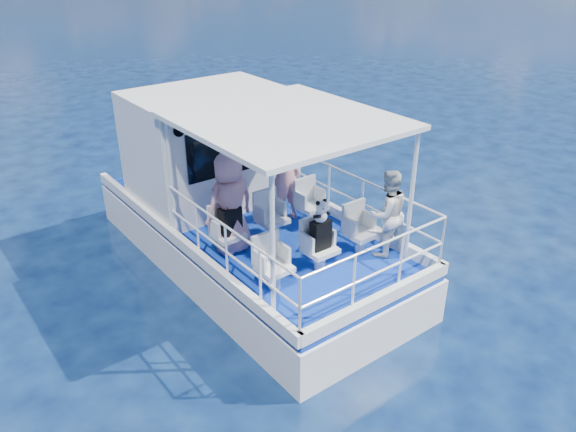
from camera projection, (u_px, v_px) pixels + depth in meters
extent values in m
plane|color=black|center=(279.00, 285.00, 10.22)|extent=(2000.00, 2000.00, 0.00)
cube|color=white|center=(249.00, 262.00, 10.93)|extent=(3.00, 7.00, 1.60)
cube|color=navy|center=(248.00, 223.00, 10.55)|extent=(2.90, 6.90, 0.10)
cube|color=white|center=(209.00, 147.00, 10.95)|extent=(2.85, 2.00, 2.20)
cube|color=white|center=(286.00, 120.00, 8.66)|extent=(3.00, 3.20, 0.08)
cylinder|color=white|center=(273.00, 249.00, 7.38)|extent=(0.07, 0.07, 2.20)
cylinder|color=white|center=(411.00, 197.00, 8.84)|extent=(0.07, 0.07, 2.20)
cylinder|color=white|center=(172.00, 181.00, 9.44)|extent=(0.07, 0.07, 2.20)
cylinder|color=white|center=(298.00, 148.00, 10.90)|extent=(0.07, 0.07, 2.20)
cube|color=silver|center=(229.00, 243.00, 9.38)|extent=(0.48, 0.46, 0.38)
cube|color=silver|center=(272.00, 228.00, 9.87)|extent=(0.48, 0.46, 0.38)
cube|color=silver|center=(312.00, 214.00, 10.35)|extent=(0.48, 0.46, 0.38)
cube|color=silver|center=(274.00, 277.00, 8.46)|extent=(0.48, 0.46, 0.38)
cube|color=silver|center=(320.00, 258.00, 8.94)|extent=(0.48, 0.46, 0.38)
cube|color=silver|center=(361.00, 241.00, 9.43)|extent=(0.48, 0.46, 0.38)
imported|color=#CB838B|center=(230.00, 203.00, 9.17)|extent=(0.66, 0.48, 1.75)
imported|color=pink|center=(285.00, 175.00, 10.21)|extent=(0.71, 0.53, 1.77)
imported|color=silver|center=(387.00, 214.00, 9.11)|extent=(0.82, 0.69, 1.50)
cube|color=black|center=(230.00, 221.00, 9.18)|extent=(0.36, 0.20, 0.47)
cube|color=black|center=(321.00, 235.00, 8.74)|extent=(0.32, 0.18, 0.48)
cube|color=black|center=(229.00, 206.00, 9.05)|extent=(0.11, 0.06, 0.06)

